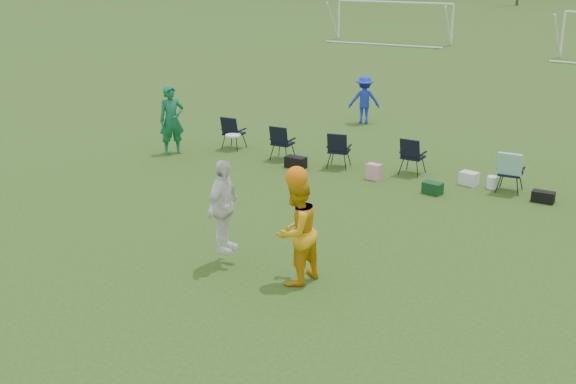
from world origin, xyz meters
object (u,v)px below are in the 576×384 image
Objects in this scene: fielder_green_near at (172,120)px; center_contest at (269,221)px; fielder_blue at (364,100)px; goal_left at (394,10)px.

center_contest reaches higher than fielder_green_near.
center_contest is (6.65, -5.43, 0.07)m from fielder_green_near.
center_contest reaches higher than fielder_blue.
center_contest reaches higher than goal_left.
goal_left is (-7.82, 20.98, 1.13)m from fielder_blue.
center_contest is 34.57m from goal_left.
fielder_green_near is 0.26× the size of goal_left.
fielder_green_near reaches higher than fielder_blue.
fielder_green_near is at bearing -85.05° from goal_left.
fielder_blue is 22.42m from goal_left.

